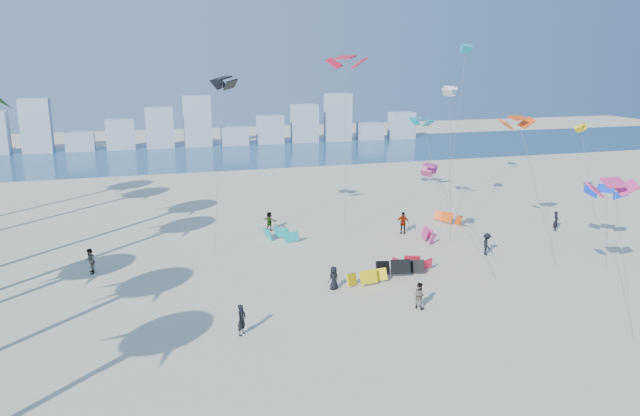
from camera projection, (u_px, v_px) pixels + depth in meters
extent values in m
plane|color=beige|center=(360.00, 396.00, 26.66)|extent=(220.00, 220.00, 0.00)
plane|color=navy|center=(196.00, 155.00, 93.66)|extent=(220.00, 220.00, 0.00)
imported|color=black|center=(242.00, 320.00, 32.39)|extent=(0.72, 0.74, 1.72)
imported|color=gray|center=(419.00, 295.00, 35.90)|extent=(0.93, 0.98, 1.59)
imported|color=black|center=(334.00, 278.00, 38.85)|extent=(0.87, 0.73, 1.52)
imported|color=gray|center=(403.00, 223.00, 51.35)|extent=(1.15, 1.00, 1.85)
imported|color=black|center=(487.00, 244.00, 45.69)|extent=(0.87, 1.21, 1.68)
imported|color=gray|center=(269.00, 221.00, 52.33)|extent=(1.32, 1.46, 1.61)
imported|color=black|center=(556.00, 221.00, 52.15)|extent=(0.74, 0.68, 1.71)
imported|color=gray|center=(90.00, 261.00, 41.68)|extent=(0.74, 0.91, 1.76)
cylinder|color=#595959|center=(462.00, 221.00, 42.14)|extent=(2.48, 5.46, 6.95)
cylinder|color=#595959|center=(435.00, 174.00, 52.71)|extent=(0.64, 4.89, 9.28)
cylinder|color=#595959|center=(536.00, 191.00, 43.93)|extent=(1.22, 4.19, 10.13)
cylinder|color=#595959|center=(219.00, 166.00, 45.96)|extent=(1.45, 2.16, 12.91)
cylinder|color=#595959|center=(450.00, 163.00, 49.76)|extent=(1.52, 4.08, 12.07)
cylinder|color=#595959|center=(606.00, 227.00, 44.08)|extent=(1.96, 3.03, 5.01)
cylinder|color=#595959|center=(345.00, 147.00, 50.46)|extent=(0.73, 2.27, 14.44)
cylinder|color=#595959|center=(588.00, 171.00, 57.16)|extent=(0.66, 4.29, 8.19)
cylinder|color=#595959|center=(623.00, 258.00, 33.16)|extent=(1.18, 3.91, 7.57)
cylinder|color=#595959|center=(456.00, 128.00, 59.31)|extent=(2.76, 2.58, 15.63)
cube|color=#9EADBF|center=(36.00, 126.00, 95.42)|extent=(4.40, 3.00, 8.40)
cube|color=#9EADBF|center=(80.00, 141.00, 97.80)|extent=(4.40, 3.00, 3.00)
cube|color=#9EADBF|center=(120.00, 134.00, 99.32)|extent=(4.40, 3.00, 4.80)
cube|color=#9EADBF|center=(159.00, 128.00, 100.84)|extent=(4.40, 3.00, 6.60)
cube|color=#9EADBF|center=(197.00, 121.00, 102.36)|extent=(4.40, 3.00, 8.40)
cube|color=#9EADBF|center=(235.00, 136.00, 104.73)|extent=(4.40, 3.00, 3.00)
cube|color=#9EADBF|center=(270.00, 130.00, 106.26)|extent=(4.40, 3.00, 4.80)
cube|color=#9EADBF|center=(305.00, 123.00, 107.78)|extent=(4.40, 3.00, 6.60)
cube|color=#9EADBF|center=(338.00, 117.00, 109.30)|extent=(4.40, 3.00, 8.40)
cube|color=#9EADBF|center=(370.00, 131.00, 111.67)|extent=(4.40, 3.00, 3.00)
cube|color=#9EADBF|center=(402.00, 125.00, 113.19)|extent=(4.40, 3.00, 4.80)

